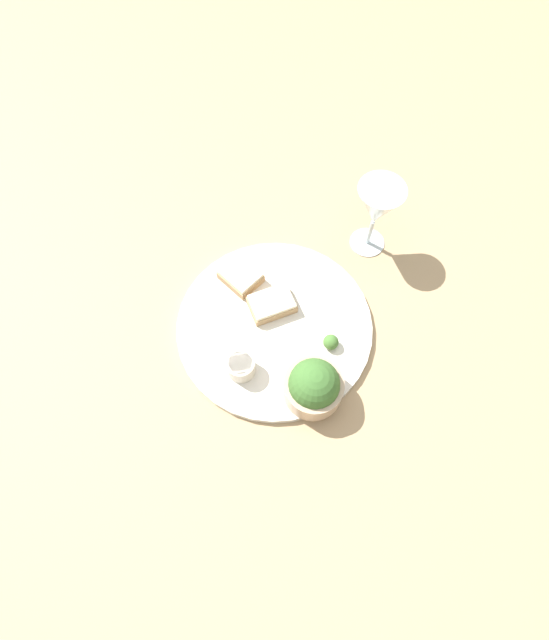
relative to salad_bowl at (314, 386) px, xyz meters
The scene contains 8 objects.
ground_plane 0.15m from the salad_bowl, 129.55° to the left, with size 4.00×4.00×0.00m, color tan.
dinner_plate 0.15m from the salad_bowl, 129.55° to the left, with size 0.35×0.35×0.01m.
salad_bowl is the anchor object (origin of this frame).
sauce_ramekin 0.13m from the salad_bowl, behind, with size 0.05×0.05×0.04m.
cheese_toast_near 0.18m from the salad_bowl, 125.75° to the left, with size 0.10×0.09×0.03m.
cheese_toast_far 0.26m from the salad_bowl, 132.66° to the left, with size 0.09×0.09×0.03m.
wine_glass 0.34m from the salad_bowl, 81.74° to the left, with size 0.09×0.09×0.16m.
garnish 0.10m from the salad_bowl, 81.13° to the left, with size 0.03×0.03×0.03m.
Camera 1 is at (0.08, -0.37, 0.83)m, focal length 28.00 mm.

